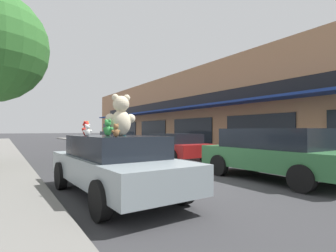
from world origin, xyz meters
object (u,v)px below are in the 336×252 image
object	(u,v)px
teddy_bear_teal	(124,129)
parked_car_far_center	(175,146)
teddy_bear_orange	(86,128)
parked_car_far_left	(274,152)
plush_art_car	(115,163)
teddy_bear_brown	(116,130)
teddy_bear_giant	(121,116)
teddy_bear_red	(86,128)
teddy_bear_black	(115,130)
teddy_bear_green	(108,128)
parked_car_far_right	(116,140)
teddy_bear_white	(88,130)

from	to	relation	value
teddy_bear_teal	parked_car_far_center	xyz separation A→B (m)	(4.48, 4.24, -0.81)
teddy_bear_orange	parked_car_far_left	xyz separation A→B (m)	(5.40, -1.70, -0.73)
teddy_bear_teal	parked_car_far_center	distance (m)	6.22
plush_art_car	teddy_bear_brown	world-z (taller)	teddy_bear_brown
teddy_bear_giant	teddy_bear_red	size ratio (longest dim) A/B	2.71
teddy_bear_black	parked_car_far_center	size ratio (longest dim) A/B	0.06
teddy_bear_red	parked_car_far_left	world-z (taller)	teddy_bear_red
teddy_bear_black	teddy_bear_brown	world-z (taller)	teddy_bear_brown
teddy_bear_orange	teddy_bear_black	size ratio (longest dim) A/B	1.44
teddy_bear_orange	teddy_bear_red	distance (m)	0.23
teddy_bear_giant	teddy_bear_black	xyz separation A→B (m)	(0.09, 0.61, -0.35)
teddy_bear_green	teddy_bear_black	xyz separation A→B (m)	(0.44, 0.69, -0.06)
teddy_bear_teal	parked_car_far_right	bearing A→B (deg)	-132.92
teddy_bear_giant	parked_car_far_left	size ratio (longest dim) A/B	0.21
plush_art_car	teddy_bear_giant	size ratio (longest dim) A/B	4.91
teddy_bear_orange	teddy_bear_brown	bearing A→B (deg)	54.76
teddy_bear_teal	teddy_bear_black	size ratio (longest dim) A/B	1.22
plush_art_car	teddy_bear_green	world-z (taller)	teddy_bear_green
teddy_bear_white	teddy_bear_black	world-z (taller)	teddy_bear_white
teddy_bear_white	teddy_bear_green	size ratio (longest dim) A/B	0.71
teddy_bear_black	teddy_bear_red	world-z (taller)	teddy_bear_red
teddy_bear_red	teddy_bear_brown	xyz separation A→B (m)	(0.13, -1.73, -0.05)
plush_art_car	parked_car_far_right	xyz separation A→B (m)	(4.97, 12.73, 0.02)
teddy_bear_green	teddy_bear_white	bearing A→B (deg)	49.13
teddy_bear_brown	parked_car_far_left	world-z (taller)	teddy_bear_brown
parked_car_far_left	plush_art_car	bearing A→B (deg)	171.28
teddy_bear_orange	teddy_bear_black	xyz separation A→B (m)	(0.63, -0.45, -0.05)
teddy_bear_giant	teddy_bear_brown	size ratio (longest dim) A/B	3.69
teddy_bear_giant	parked_car_far_right	size ratio (longest dim) A/B	0.23
plush_art_car	teddy_bear_giant	bearing A→B (deg)	-50.36
teddy_bear_green	teddy_bear_brown	distance (m)	0.82
parked_car_far_right	parked_car_far_center	bearing A→B (deg)	-90.00
teddy_bear_giant	teddy_bear_white	size ratio (longest dim) A/B	3.65
plush_art_car	teddy_bear_orange	distance (m)	1.32
teddy_bear_giant	teddy_bear_orange	distance (m)	1.22
teddy_bear_black	teddy_bear_red	distance (m)	0.73
teddy_bear_orange	teddy_bear_teal	bearing A→B (deg)	123.21
teddy_bear_orange	parked_car_far_right	xyz separation A→B (m)	(5.40, 11.79, -0.81)
teddy_bear_green	parked_car_far_left	size ratio (longest dim) A/B	0.08
teddy_bear_white	teddy_bear_teal	distance (m)	1.38
teddy_bear_teal	teddy_bear_black	distance (m)	0.32
teddy_bear_brown	parked_car_far_left	xyz separation A→B (m)	(5.33, 0.25, -0.68)
plush_art_car	teddy_bear_brown	xyz separation A→B (m)	(-0.36, -1.01, 0.78)
teddy_bear_black	teddy_bear_red	size ratio (longest dim) A/B	0.72
parked_car_far_center	teddy_bear_giant	bearing A→B (deg)	-134.38
teddy_bear_white	teddy_bear_teal	xyz separation A→B (m)	(1.17, 0.73, 0.02)
teddy_bear_brown	parked_car_far_center	distance (m)	7.96
teddy_bear_orange	teddy_bear_brown	xyz separation A→B (m)	(0.07, -1.95, -0.05)
teddy_bear_green	parked_car_far_right	xyz separation A→B (m)	(5.21, 12.93, -0.81)
plush_art_car	teddy_bear_red	size ratio (longest dim) A/B	13.32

